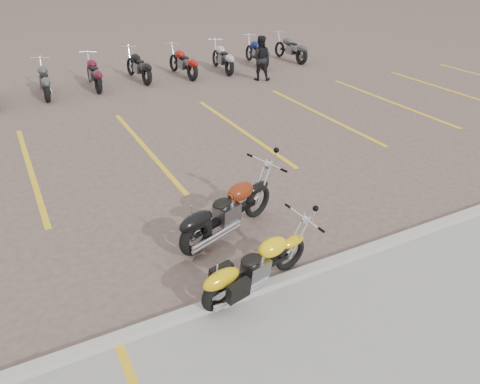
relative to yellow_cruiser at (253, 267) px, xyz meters
The scene contains 7 objects.
ground 1.95m from the yellow_cruiser, 83.17° to the left, with size 100.00×100.00×0.00m, color #755E54.
curb 0.43m from the yellow_cruiser, 25.24° to the right, with size 60.00×0.18×0.12m, color #ADAAA3.
parking_stripes 5.91m from the yellow_cruiser, 87.80° to the left, with size 38.00×5.50×0.01m, color yellow, non-canonical shape.
yellow_cruiser is the anchor object (origin of this frame).
flame_cruiser 1.50m from the yellow_cruiser, 79.34° to the left, with size 2.14×0.91×0.92m.
person_b 11.71m from the yellow_cruiser, 59.54° to the left, with size 0.77×0.60×1.58m, color black.
bg_bike_row 11.84m from the yellow_cruiser, 88.57° to the left, with size 17.16×2.01×1.10m.
Camera 1 is at (-2.94, -6.64, 4.65)m, focal length 35.00 mm.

